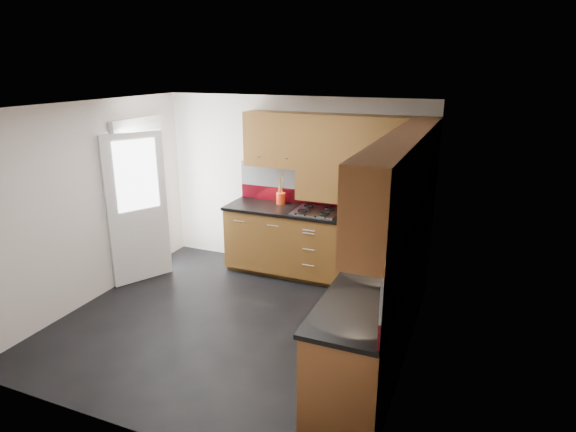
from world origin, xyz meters
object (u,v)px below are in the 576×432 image
at_px(utensil_pot, 281,197).
at_px(toaster, 386,210).
at_px(gas_hob, 316,211).
at_px(food_processor, 398,227).

bearing_deg(utensil_pot, toaster, -2.84).
bearing_deg(utensil_pot, gas_hob, -19.11).
height_order(gas_hob, food_processor, food_processor).
xyz_separation_m(gas_hob, food_processor, (1.16, -0.58, 0.11)).
height_order(utensil_pot, toaster, utensil_pot).
bearing_deg(toaster, food_processor, -68.74).
height_order(utensil_pot, food_processor, utensil_pot).
height_order(toaster, food_processor, food_processor).
xyz_separation_m(utensil_pot, food_processor, (1.75, -0.79, 0.03)).
xyz_separation_m(gas_hob, utensil_pot, (-0.59, 0.20, 0.08)).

